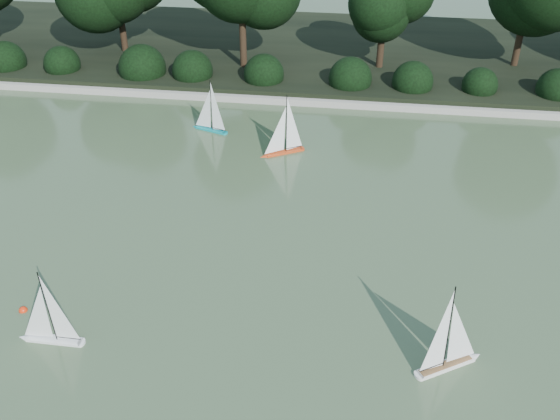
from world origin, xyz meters
name	(u,v)px	position (x,y,z in m)	size (l,w,h in m)	color
ground	(306,345)	(0.00, 0.00, 0.00)	(80.00, 80.00, 0.00)	#37492C
pond_coping	(340,103)	(0.00, 9.00, 0.09)	(40.00, 0.35, 0.18)	gray
far_bank	(348,52)	(0.00, 13.00, 0.15)	(40.00, 8.00, 0.30)	black
shrub_hedge	(343,78)	(0.00, 9.90, 0.45)	(29.10, 1.10, 1.10)	black
sailboat_white_a	(47,329)	(-3.83, -0.44, 0.23)	(1.06, 0.17, 1.45)	white
sailboat_white_b	(452,353)	(2.11, -0.12, 0.24)	(1.04, 0.73, 1.56)	white
sailboat_orange	(281,144)	(-1.21, 6.05, 0.24)	(1.04, 0.69, 1.53)	#CA4016
sailboat_teal	(208,122)	(-3.17, 7.05, 0.22)	(1.01, 0.49, 1.41)	#0B858A
race_buoy	(23,310)	(-4.55, 0.13, 0.00)	(0.14, 0.14, 0.14)	red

